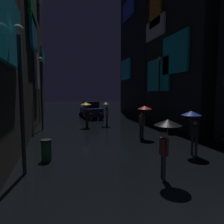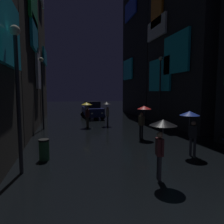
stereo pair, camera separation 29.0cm
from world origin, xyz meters
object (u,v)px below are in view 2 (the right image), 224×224
object	(u,v)px
pedestrian_foreground_left_black	(162,133)
pedestrian_foreground_right_black	(107,107)
streetlamp_left_far	(42,85)
pedestrian_midstreet_centre_yellow	(87,108)
pedestrian_far_right_blue	(191,121)
car_distant	(92,110)
pedestrian_midstreet_left_red	(143,113)
streetlamp_left_near	(17,83)
streetlamp_right_far	(160,83)
trash_bin	(44,150)

from	to	relation	value
pedestrian_foreground_left_black	pedestrian_foreground_right_black	bearing A→B (deg)	86.84
streetlamp_left_far	pedestrian_midstreet_centre_yellow	bearing A→B (deg)	1.50
pedestrian_far_right_blue	car_distant	bearing A→B (deg)	99.85
pedestrian_midstreet_left_red	pedestrian_far_right_blue	bearing A→B (deg)	-78.07
car_distant	pedestrian_foreground_left_black	bearing A→B (deg)	-90.35
streetlamp_left_near	pedestrian_foreground_left_black	bearing A→B (deg)	-21.35
streetlamp_right_far	trash_bin	bearing A→B (deg)	-142.14
pedestrian_far_right_blue	pedestrian_midstreet_left_red	bearing A→B (deg)	101.93
pedestrian_far_right_blue	streetlamp_left_near	bearing A→B (deg)	-177.72
streetlamp_right_far	trash_bin	distance (m)	12.23
pedestrian_foreground_left_black	streetlamp_right_far	xyz separation A→B (m)	(5.28, 10.40, 2.09)
pedestrian_far_right_blue	streetlamp_left_far	world-z (taller)	streetlamp_left_far
streetlamp_left_near	streetlamp_right_far	xyz separation A→B (m)	(10.00, 8.55, 0.42)
car_distant	streetlamp_left_near	bearing A→B (deg)	-108.11
pedestrian_far_right_blue	streetlamp_left_near	size ratio (longest dim) A/B	0.40
streetlamp_left_far	streetlamp_left_near	bearing A→B (deg)	-90.00
pedestrian_far_right_blue	pedestrian_midstreet_centre_yellow	bearing A→B (deg)	113.21
pedestrian_midstreet_centre_yellow	streetlamp_left_near	distance (m)	9.95
pedestrian_midstreet_centre_yellow	streetlamp_left_far	xyz separation A→B (m)	(-3.54, -0.09, 1.87)
pedestrian_midstreet_left_red	streetlamp_left_far	distance (m)	8.44
pedestrian_foreground_left_black	pedestrian_midstreet_centre_yellow	distance (m)	11.05
pedestrian_midstreet_centre_yellow	streetlamp_right_far	distance (m)	6.82
pedestrian_far_right_blue	streetlamp_right_far	size ratio (longest dim) A/B	0.35
pedestrian_far_right_blue	pedestrian_midstreet_centre_yellow	size ratio (longest dim) A/B	1.00
pedestrian_midstreet_left_red	streetlamp_right_far	world-z (taller)	streetlamp_right_far
pedestrian_foreground_left_black	pedestrian_midstreet_centre_yellow	bearing A→B (deg)	96.15
pedestrian_far_right_blue	pedestrian_midstreet_centre_yellow	xyz separation A→B (m)	(-3.80, 8.85, 0.00)
pedestrian_far_right_blue	streetlamp_left_near	distance (m)	7.53
car_distant	streetlamp_left_near	size ratio (longest dim) A/B	0.80
pedestrian_far_right_blue	trash_bin	size ratio (longest dim) A/B	2.28
pedestrian_far_right_blue	streetlamp_left_far	distance (m)	11.58
pedestrian_foreground_right_black	car_distant	bearing A→B (deg)	95.55
pedestrian_foreground_right_black	pedestrian_midstreet_centre_yellow	bearing A→B (deg)	-171.55
pedestrian_far_right_blue	streetlamp_right_far	bearing A→B (deg)	72.11
pedestrian_midstreet_left_red	pedestrian_foreground_left_black	bearing A→B (deg)	-107.11
streetlamp_left_near	trash_bin	xyz separation A→B (m)	(0.70, 1.32, -2.87)
car_distant	streetlamp_right_far	xyz separation A→B (m)	(5.18, -6.19, 2.83)
pedestrian_foreground_right_black	streetlamp_right_far	size ratio (longest dim) A/B	0.35
pedestrian_midstreet_centre_yellow	streetlamp_left_far	size ratio (longest dim) A/B	0.37
streetlamp_right_far	trash_bin	size ratio (longest dim) A/B	6.55
pedestrian_far_right_blue	streetlamp_left_near	world-z (taller)	streetlamp_left_near
pedestrian_foreground_right_black	trash_bin	distance (m)	9.41
pedestrian_foreground_right_black	car_distant	world-z (taller)	pedestrian_foreground_right_black
pedestrian_far_right_blue	trash_bin	distance (m)	6.82
streetlamp_right_far	pedestrian_foreground_left_black	bearing A→B (deg)	-116.92
pedestrian_foreground_left_black	streetlamp_left_far	distance (m)	12.02
car_distant	trash_bin	world-z (taller)	car_distant
pedestrian_foreground_right_black	pedestrian_midstreet_left_red	world-z (taller)	same
pedestrian_foreground_left_black	trash_bin	world-z (taller)	pedestrian_foreground_left_black
pedestrian_midstreet_centre_yellow	pedestrian_far_right_blue	bearing A→B (deg)	-66.79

